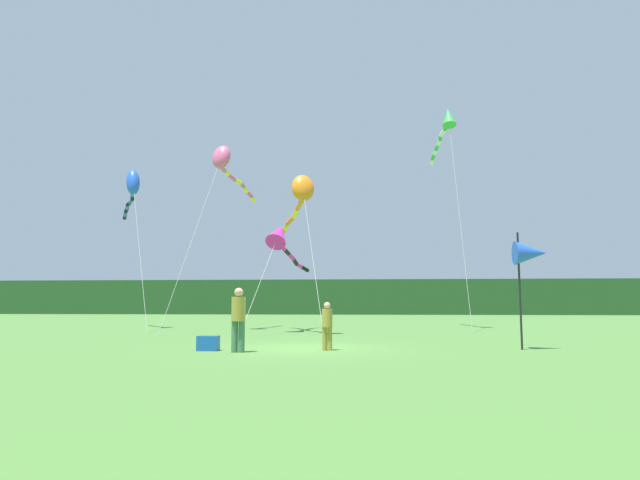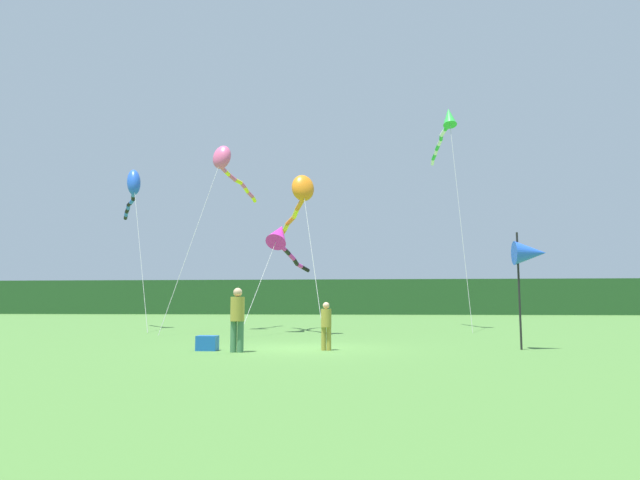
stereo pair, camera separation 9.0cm
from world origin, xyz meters
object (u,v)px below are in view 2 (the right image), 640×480
at_px(kite_orange, 299,198).
at_px(kite_rainbow, 225,163).
at_px(cooler_box, 207,343).
at_px(person_child, 326,323).
at_px(banner_flag_pole, 530,254).
at_px(kite_blue, 133,186).
at_px(kite_magenta, 281,238).
at_px(kite_green, 447,125).
at_px(person_adult, 237,316).

bearing_deg(kite_orange, kite_rainbow, 143.83).
bearing_deg(cooler_box, person_child, 6.20).
xyz_separation_m(kite_rainbow, kite_orange, (4.12, -3.01, -2.45)).
height_order(person_child, banner_flag_pole, banner_flag_pole).
bearing_deg(kite_rainbow, kite_blue, 167.93).
bearing_deg(kite_magenta, kite_green, 25.08).
bearing_deg(cooler_box, person_adult, -25.55).
relative_size(person_adult, kite_green, 0.15).
relative_size(cooler_box, kite_magenta, 0.07).
height_order(kite_rainbow, kite_orange, kite_rainbow).
distance_m(person_adult, banner_flag_pole, 8.52).
distance_m(banner_flag_pole, kite_rainbow, 16.42).
height_order(kite_magenta, kite_orange, kite_orange).
xyz_separation_m(cooler_box, kite_magenta, (0.47, 9.71, 4.09)).
bearing_deg(kite_rainbow, banner_flag_pole, -40.48).
bearing_deg(kite_green, kite_magenta, -154.92).
bearing_deg(person_child, person_adult, -160.91).
bearing_deg(banner_flag_pole, person_adult, -169.52).
bearing_deg(kite_blue, person_adult, -55.24).
bearing_deg(kite_orange, banner_flag_pole, -42.60).
relative_size(kite_green, kite_magenta, 1.39).
distance_m(kite_blue, kite_orange, 10.34).
xyz_separation_m(kite_green, kite_rainbow, (-11.29, -2.46, -2.43)).
xyz_separation_m(kite_green, kite_orange, (-7.18, -5.47, -4.88)).
relative_size(banner_flag_pole, kite_rainbow, 0.37).
xyz_separation_m(person_adult, kite_green, (7.73, 14.01, 9.75)).
relative_size(person_child, kite_green, 0.12).
height_order(kite_blue, kite_green, kite_green).
distance_m(cooler_box, banner_flag_pole, 9.54).
distance_m(person_adult, person_child, 2.50).
height_order(cooler_box, kite_rainbow, kite_rainbow).
relative_size(kite_rainbow, kite_orange, 1.06).
distance_m(person_child, kite_orange, 9.42).
bearing_deg(kite_blue, kite_orange, -23.83).
xyz_separation_m(kite_magenta, kite_orange, (1.03, -1.63, 1.53)).
bearing_deg(kite_magenta, banner_flag_pole, -44.93).
height_order(person_adult, person_child, person_adult).
bearing_deg(cooler_box, banner_flag_pole, 6.61).
xyz_separation_m(kite_green, kite_magenta, (-8.21, -3.84, -6.41)).
bearing_deg(kite_green, kite_rainbow, -167.71).
relative_size(person_child, kite_blue, 0.16).
relative_size(person_child, banner_flag_pole, 0.40).
bearing_deg(kite_blue, person_child, -46.77).
distance_m(kite_blue, kite_magenta, 9.22).
xyz_separation_m(kite_blue, kite_rainbow, (5.23, -1.12, 0.87)).
bearing_deg(person_child, kite_magenta, 106.83).
bearing_deg(banner_flag_pole, kite_orange, 137.40).
height_order(banner_flag_pole, kite_blue, kite_blue).
bearing_deg(kite_rainbow, cooler_box, -76.76).
distance_m(kite_magenta, kite_rainbow, 5.22).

